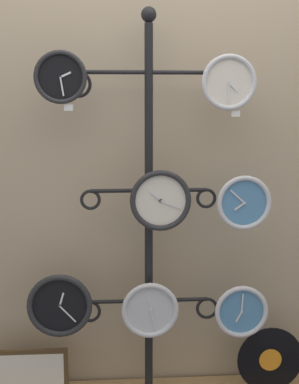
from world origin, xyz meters
TOP-DOWN VIEW (x-y plane):
  - shop_wall at (0.00, 0.57)m, footprint 4.40×0.04m
  - display_stand at (0.00, 0.41)m, footprint 0.80×0.41m
  - clock_top_left at (-0.41, 0.31)m, footprint 0.24×0.04m
  - clock_top_right at (0.37, 0.33)m, footprint 0.26×0.04m
  - clock_middle_center at (0.05, 0.31)m, footprint 0.29×0.04m
  - clock_middle_right at (0.45, 0.31)m, footprint 0.27×0.04m
  - clock_bottom_left at (-0.44, 0.30)m, footprint 0.32×0.04m
  - clock_bottom_center at (0.00, 0.32)m, footprint 0.28×0.04m
  - clock_bottom_right at (0.45, 0.30)m, footprint 0.27×0.04m
  - vinyl_record at (0.63, 0.36)m, footprint 0.35×0.01m
  - picture_frame at (-0.63, 0.36)m, footprint 0.45×0.02m
  - price_tag_upper at (-0.37, 0.30)m, footprint 0.04×0.00m
  - price_tag_mid at (0.41, 0.33)m, footprint 0.04×0.00m

SIDE VIEW (x-z plane):
  - picture_frame at x=-0.63m, z-range 0.06..0.33m
  - vinyl_record at x=0.63m, z-range 0.06..0.41m
  - clock_bottom_right at x=0.45m, z-range 0.39..0.66m
  - clock_bottom_center at x=0.00m, z-range 0.39..0.68m
  - clock_bottom_left at x=-0.44m, z-range 0.42..0.74m
  - display_stand at x=0.00m, z-range -0.31..1.68m
  - clock_middle_right at x=0.45m, z-range 0.94..1.20m
  - clock_middle_center at x=0.05m, z-range 0.94..1.23m
  - shop_wall at x=0.00m, z-range 0.00..2.80m
  - price_tag_mid at x=0.41m, z-range 1.48..1.51m
  - price_tag_upper at x=-0.37m, z-range 1.51..1.54m
  - clock_top_right at x=0.37m, z-range 1.51..1.77m
  - clock_top_left at x=-0.41m, z-range 1.54..1.78m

